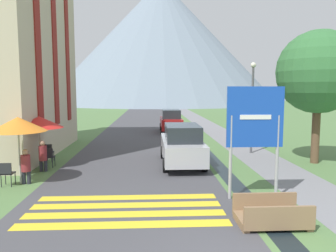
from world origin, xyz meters
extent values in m
plane|color=#517542|center=(0.00, 20.00, 0.00)|extent=(160.00, 160.00, 0.00)
cube|color=#424247|center=(-2.50, 30.00, 0.00)|extent=(6.40, 60.00, 0.01)
cube|color=slate|center=(3.60, 30.00, 0.00)|extent=(2.20, 60.00, 0.01)
cube|color=black|center=(1.20, 30.00, 0.00)|extent=(0.60, 60.00, 0.00)
cube|color=yellow|center=(-2.50, 2.34, 0.01)|extent=(5.44, 0.44, 0.01)
cube|color=yellow|center=(-2.50, 3.04, 0.01)|extent=(5.44, 0.44, 0.01)
cube|color=yellow|center=(-2.50, 3.74, 0.01)|extent=(5.44, 0.44, 0.01)
cube|color=yellow|center=(-2.50, 4.44, 0.01)|extent=(5.44, 0.44, 0.01)
cone|color=slate|center=(1.01, 82.44, 15.88)|extent=(60.27, 60.27, 31.75)
cube|color=#BCAD93|center=(-9.40, 12.00, 6.21)|extent=(5.28, 9.36, 12.43)
cube|color=maroon|center=(-6.73, 9.43, 6.21)|extent=(0.06, 0.70, 9.32)
cube|color=maroon|center=(-6.73, 12.00, 6.21)|extent=(0.06, 0.70, 9.32)
cube|color=maroon|center=(-6.73, 14.57, 6.21)|extent=(0.06, 0.70, 9.32)
cylinder|color=#9E9EA3|center=(0.64, 4.18, 1.29)|extent=(0.10, 0.10, 2.58)
cylinder|color=#9E9EA3|center=(2.09, 4.18, 1.29)|extent=(0.10, 0.10, 2.58)
cube|color=#1947B7|center=(1.36, 4.16, 2.53)|extent=(1.74, 0.05, 1.84)
cube|color=white|center=(1.36, 4.13, 2.53)|extent=(0.96, 0.02, 0.14)
cube|color=#846647|center=(1.20, 2.18, 0.14)|extent=(1.70, 1.10, 0.12)
cube|color=#846647|center=(1.20, 1.67, 0.43)|extent=(1.70, 0.08, 0.45)
cube|color=#846647|center=(1.20, 2.69, 0.43)|extent=(1.70, 0.08, 0.45)
cube|color=#846647|center=(0.43, 2.18, 0.04)|extent=(0.16, 0.99, 0.08)
cube|color=#846647|center=(1.97, 2.18, 0.04)|extent=(0.16, 0.99, 0.08)
cube|color=#B2B2B7|center=(-0.40, 8.98, 0.72)|extent=(1.72, 4.51, 0.84)
cube|color=#23282D|center=(-0.40, 8.75, 1.48)|extent=(1.47, 2.48, 0.68)
cylinder|color=black|center=(-1.22, 10.38, 0.30)|extent=(0.18, 0.60, 0.60)
cylinder|color=black|center=(0.42, 10.38, 0.30)|extent=(0.18, 0.60, 0.60)
cylinder|color=black|center=(-1.22, 7.58, 0.30)|extent=(0.18, 0.60, 0.60)
cylinder|color=black|center=(0.42, 7.58, 0.30)|extent=(0.18, 0.60, 0.60)
cube|color=#A31919|center=(-0.18, 20.49, 0.72)|extent=(1.63, 3.94, 0.84)
cube|color=#23282D|center=(-0.18, 20.29, 1.48)|extent=(1.38, 2.17, 0.68)
cylinder|color=black|center=(-0.96, 21.71, 0.30)|extent=(0.18, 0.60, 0.60)
cylinder|color=black|center=(0.59, 21.71, 0.30)|extent=(0.18, 0.60, 0.60)
cylinder|color=black|center=(-0.96, 19.27, 0.30)|extent=(0.18, 0.60, 0.60)
cylinder|color=black|center=(0.59, 19.27, 0.30)|extent=(0.18, 0.60, 0.60)
cube|color=#232328|center=(-6.89, 9.91, 0.45)|extent=(0.40, 0.40, 0.04)
cube|color=#232328|center=(-6.89, 9.73, 0.65)|extent=(0.40, 0.04, 0.40)
cylinder|color=#232328|center=(-7.06, 10.08, 0.23)|extent=(0.03, 0.03, 0.45)
cylinder|color=#232328|center=(-6.72, 10.08, 0.23)|extent=(0.03, 0.03, 0.45)
cylinder|color=#232328|center=(-7.06, 9.74, 0.23)|extent=(0.03, 0.03, 0.45)
cylinder|color=#232328|center=(-6.72, 9.74, 0.23)|extent=(0.03, 0.03, 0.45)
cube|color=#232328|center=(-6.58, 9.87, 0.45)|extent=(0.40, 0.40, 0.04)
cube|color=#232328|center=(-6.58, 9.69, 0.65)|extent=(0.40, 0.04, 0.40)
cylinder|color=#232328|center=(-6.75, 10.04, 0.23)|extent=(0.03, 0.03, 0.45)
cylinder|color=#232328|center=(-6.41, 10.04, 0.23)|extent=(0.03, 0.03, 0.45)
cylinder|color=#232328|center=(-6.75, 9.70, 0.23)|extent=(0.03, 0.03, 0.45)
cylinder|color=#232328|center=(-6.41, 9.70, 0.23)|extent=(0.03, 0.03, 0.45)
cube|color=#232328|center=(-6.80, 5.94, 0.45)|extent=(0.40, 0.40, 0.04)
cube|color=#232328|center=(-6.80, 5.76, 0.65)|extent=(0.40, 0.04, 0.40)
cylinder|color=#232328|center=(-6.97, 6.11, 0.23)|extent=(0.03, 0.03, 0.45)
cylinder|color=#232328|center=(-6.63, 6.11, 0.23)|extent=(0.03, 0.03, 0.45)
cylinder|color=#232328|center=(-6.97, 5.77, 0.23)|extent=(0.03, 0.03, 0.45)
cylinder|color=#232328|center=(-6.63, 5.77, 0.23)|extent=(0.03, 0.03, 0.45)
cube|color=#232328|center=(-6.21, 8.74, 0.45)|extent=(0.40, 0.40, 0.04)
cube|color=#232328|center=(-6.21, 8.56, 0.65)|extent=(0.40, 0.04, 0.40)
cylinder|color=#232328|center=(-6.38, 8.91, 0.23)|extent=(0.03, 0.03, 0.45)
cylinder|color=#232328|center=(-6.04, 8.91, 0.23)|extent=(0.03, 0.03, 0.45)
cylinder|color=#232328|center=(-6.38, 8.57, 0.23)|extent=(0.03, 0.03, 0.45)
cylinder|color=#232328|center=(-6.04, 8.57, 0.23)|extent=(0.03, 0.03, 0.45)
cylinder|color=#B7B2A8|center=(-6.48, 6.22, 1.12)|extent=(0.06, 0.06, 2.25)
cone|color=orange|center=(-6.48, 6.22, 2.15)|extent=(1.97, 1.97, 0.52)
cylinder|color=#B7B2A8|center=(-6.56, 8.65, 1.04)|extent=(0.06, 0.06, 2.09)
cone|color=red|center=(-6.56, 8.65, 1.99)|extent=(2.01, 2.01, 0.49)
cylinder|color=#282833|center=(-6.34, 6.14, 0.23)|extent=(0.14, 0.14, 0.46)
cylinder|color=#282833|center=(-6.16, 6.14, 0.23)|extent=(0.14, 0.14, 0.46)
cylinder|color=maroon|center=(-6.25, 6.14, 0.76)|extent=(0.32, 0.32, 0.59)
sphere|color=#9E755B|center=(-6.25, 6.14, 1.15)|extent=(0.22, 0.22, 0.22)
cylinder|color=#282833|center=(-6.33, 7.96, 0.23)|extent=(0.14, 0.14, 0.46)
cylinder|color=#282833|center=(-6.15, 7.96, 0.23)|extent=(0.14, 0.14, 0.46)
cylinder|color=maroon|center=(-6.24, 7.96, 0.77)|extent=(0.32, 0.32, 0.62)
sphere|color=#9E755B|center=(-6.24, 7.96, 1.17)|extent=(0.22, 0.22, 0.22)
cylinder|color=#515156|center=(3.56, 11.47, 2.26)|extent=(0.12, 0.12, 4.53)
sphere|color=silver|center=(3.56, 11.47, 4.65)|extent=(0.28, 0.28, 0.28)
cylinder|color=brown|center=(5.75, 8.94, 1.29)|extent=(0.36, 0.36, 2.57)
sphere|color=#336B38|center=(5.75, 8.94, 4.16)|extent=(3.73, 3.73, 3.73)
camera|label=1|loc=(-1.79, -5.53, 3.33)|focal=35.00mm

